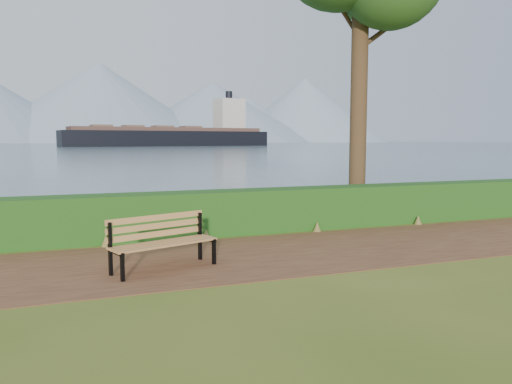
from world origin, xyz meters
name	(u,v)px	position (x,y,z in m)	size (l,w,h in m)	color
ground	(291,256)	(0.00, 0.00, 0.00)	(140.00, 140.00, 0.00)	#455C1A
path	(285,252)	(0.00, 0.30, 0.01)	(40.00, 3.40, 0.01)	#552B1D
hedge	(246,211)	(0.00, 2.60, 0.50)	(32.00, 0.85, 1.00)	#1A4814
water	(78,144)	(0.00, 260.00, 0.01)	(700.00, 510.00, 0.00)	#415568
mountains	(61,106)	(-9.17, 406.05, 27.70)	(585.00, 190.00, 70.00)	#788DA0
bench	(161,238)	(-2.43, -0.08, 0.52)	(1.88, 1.08, 0.91)	black
cargo_ship	(177,137)	(30.47, 161.53, 3.19)	(71.44, 22.14, 21.42)	black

